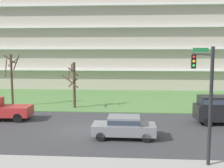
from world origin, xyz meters
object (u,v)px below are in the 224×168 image
tree_left (74,84)px  sedan_gray_center_left (124,126)px  tree_far_left (12,77)px  traffic_signal_mast (204,83)px

tree_left → sedan_gray_center_left: tree_left is taller
tree_far_left → traffic_signal_mast: traffic_signal_mast is taller
tree_left → sedan_gray_center_left: size_ratio=1.11×
sedan_gray_center_left → traffic_signal_mast: 6.46m
tree_left → traffic_signal_mast: (10.17, -13.08, 1.59)m
sedan_gray_center_left → traffic_signal_mast: size_ratio=0.70×
tree_left → tree_far_left: bearing=176.6°
tree_left → sedan_gray_center_left: bearing=-60.6°
tree_far_left → traffic_signal_mast: 21.80m
tree_far_left → sedan_gray_center_left: (12.56, -10.38, -2.47)m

